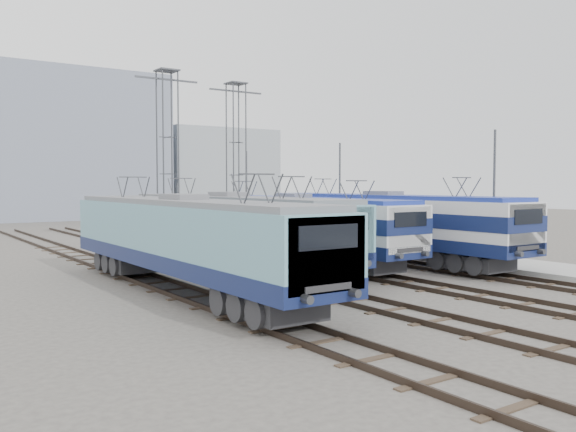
{
  "coord_description": "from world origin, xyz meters",
  "views": [
    {
      "loc": [
        -16.83,
        -17.04,
        4.35
      ],
      "look_at": [
        -0.33,
        7.0,
        2.79
      ],
      "focal_mm": 38.0,
      "sensor_mm": 36.0,
      "label": 1
    }
  ],
  "objects_px": {
    "catenary_tower_west": "(168,150)",
    "mast_front": "(494,201)",
    "locomotive_far_left": "(186,237)",
    "mast_mid": "(340,196)",
    "locomotive_center_right": "(295,222)",
    "catenary_tower_east": "(236,154)",
    "locomotive_center_left": "(231,226)",
    "mast_rear": "(247,194)",
    "locomotive_far_right": "(385,220)"
  },
  "relations": [
    {
      "from": "catenary_tower_west",
      "to": "mast_front",
      "type": "relative_size",
      "value": 1.71
    },
    {
      "from": "locomotive_far_left",
      "to": "mast_mid",
      "type": "relative_size",
      "value": 2.61
    },
    {
      "from": "locomotive_center_right",
      "to": "catenary_tower_east",
      "type": "xyz_separation_m",
      "value": [
        4.25,
        13.91,
        4.39
      ]
    },
    {
      "from": "locomotive_center_left",
      "to": "mast_front",
      "type": "height_order",
      "value": "mast_front"
    },
    {
      "from": "locomotive_far_left",
      "to": "mast_rear",
      "type": "distance_m",
      "value": 26.33
    },
    {
      "from": "locomotive_far_left",
      "to": "locomotive_center_right",
      "type": "height_order",
      "value": "locomotive_far_left"
    },
    {
      "from": "catenary_tower_west",
      "to": "mast_rear",
      "type": "relative_size",
      "value": 1.71
    },
    {
      "from": "locomotive_center_right",
      "to": "mast_mid",
      "type": "bearing_deg",
      "value": 31.62
    },
    {
      "from": "locomotive_far_left",
      "to": "mast_rear",
      "type": "height_order",
      "value": "mast_rear"
    },
    {
      "from": "locomotive_far_left",
      "to": "mast_mid",
      "type": "distance_m",
      "value": 18.02
    },
    {
      "from": "mast_front",
      "to": "locomotive_far_left",
      "type": "bearing_deg",
      "value": 170.23
    },
    {
      "from": "locomotive_far_left",
      "to": "mast_rear",
      "type": "xyz_separation_m",
      "value": [
        15.35,
        21.36,
        1.23
      ]
    },
    {
      "from": "catenary_tower_west",
      "to": "locomotive_far_left",
      "type": "bearing_deg",
      "value": -111.25
    },
    {
      "from": "locomotive_center_left",
      "to": "catenary_tower_east",
      "type": "xyz_separation_m",
      "value": [
        8.75,
        14.82,
        4.37
      ]
    },
    {
      "from": "catenary_tower_east",
      "to": "mast_mid",
      "type": "relative_size",
      "value": 1.71
    },
    {
      "from": "locomotive_center_right",
      "to": "mast_front",
      "type": "bearing_deg",
      "value": -51.87
    },
    {
      "from": "catenary_tower_east",
      "to": "catenary_tower_west",
      "type": "bearing_deg",
      "value": -162.9
    },
    {
      "from": "locomotive_center_right",
      "to": "locomotive_center_left",
      "type": "bearing_deg",
      "value": -168.5
    },
    {
      "from": "locomotive_center_left",
      "to": "locomotive_far_right",
      "type": "height_order",
      "value": "locomotive_center_left"
    },
    {
      "from": "locomotive_far_right",
      "to": "mast_front",
      "type": "distance_m",
      "value": 6.17
    },
    {
      "from": "locomotive_center_right",
      "to": "catenary_tower_east",
      "type": "height_order",
      "value": "catenary_tower_east"
    },
    {
      "from": "locomotive_center_left",
      "to": "catenary_tower_east",
      "type": "distance_m",
      "value": 17.76
    },
    {
      "from": "mast_mid",
      "to": "locomotive_far_left",
      "type": "bearing_deg",
      "value": -148.64
    },
    {
      "from": "locomotive_center_left",
      "to": "locomotive_center_right",
      "type": "bearing_deg",
      "value": 11.5
    },
    {
      "from": "mast_front",
      "to": "mast_mid",
      "type": "height_order",
      "value": "same"
    },
    {
      "from": "catenary_tower_east",
      "to": "locomotive_center_left",
      "type": "bearing_deg",
      "value": -120.55
    },
    {
      "from": "locomotive_center_left",
      "to": "mast_front",
      "type": "xyz_separation_m",
      "value": [
        10.85,
        -7.18,
        1.23
      ]
    },
    {
      "from": "mast_front",
      "to": "mast_rear",
      "type": "distance_m",
      "value": 24.0
    },
    {
      "from": "locomotive_center_left",
      "to": "locomotive_far_right",
      "type": "distance_m",
      "value": 9.11
    },
    {
      "from": "locomotive_far_right",
      "to": "catenary_tower_west",
      "type": "xyz_separation_m",
      "value": [
        -6.75,
        14.24,
        4.32
      ]
    },
    {
      "from": "mast_mid",
      "to": "catenary_tower_west",
      "type": "bearing_deg",
      "value": 137.07
    },
    {
      "from": "catenary_tower_east",
      "to": "mast_mid",
      "type": "xyz_separation_m",
      "value": [
        2.1,
        -10.0,
        -3.14
      ]
    },
    {
      "from": "locomotive_far_right",
      "to": "locomotive_center_right",
      "type": "bearing_deg",
      "value": 152.65
    },
    {
      "from": "locomotive_center_left",
      "to": "locomotive_center_right",
      "type": "relative_size",
      "value": 1.04
    },
    {
      "from": "locomotive_far_left",
      "to": "mast_front",
      "type": "bearing_deg",
      "value": -9.77
    },
    {
      "from": "locomotive_far_left",
      "to": "mast_front",
      "type": "relative_size",
      "value": 2.61
    },
    {
      "from": "locomotive_center_left",
      "to": "catenary_tower_east",
      "type": "bearing_deg",
      "value": 59.45
    },
    {
      "from": "mast_mid",
      "to": "mast_front",
      "type": "bearing_deg",
      "value": -90.0
    },
    {
      "from": "mast_rear",
      "to": "locomotive_far_right",
      "type": "bearing_deg",
      "value": -95.79
    },
    {
      "from": "locomotive_center_right",
      "to": "catenary_tower_west",
      "type": "height_order",
      "value": "catenary_tower_west"
    },
    {
      "from": "locomotive_far_left",
      "to": "locomotive_far_right",
      "type": "height_order",
      "value": "locomotive_far_left"
    },
    {
      "from": "mast_front",
      "to": "locomotive_far_right",
      "type": "bearing_deg",
      "value": 107.8
    },
    {
      "from": "mast_rear",
      "to": "locomotive_center_left",
      "type": "bearing_deg",
      "value": -122.82
    },
    {
      "from": "locomotive_far_left",
      "to": "mast_rear",
      "type": "bearing_deg",
      "value": 54.29
    },
    {
      "from": "mast_rear",
      "to": "locomotive_far_left",
      "type": "bearing_deg",
      "value": -125.71
    },
    {
      "from": "locomotive_center_right",
      "to": "locomotive_far_right",
      "type": "bearing_deg",
      "value": -27.35
    },
    {
      "from": "locomotive_center_right",
      "to": "mast_rear",
      "type": "distance_m",
      "value": 17.18
    },
    {
      "from": "locomotive_center_right",
      "to": "mast_rear",
      "type": "bearing_deg",
      "value": 68.24
    },
    {
      "from": "locomotive_far_left",
      "to": "catenary_tower_east",
      "type": "relative_size",
      "value": 1.52
    },
    {
      "from": "locomotive_far_right",
      "to": "locomotive_far_left",
      "type": "bearing_deg",
      "value": -166.99
    }
  ]
}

